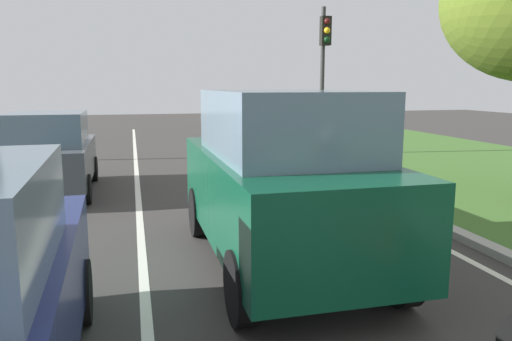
{
  "coord_description": "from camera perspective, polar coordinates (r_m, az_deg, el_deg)",
  "views": [
    {
      "loc": [
        -0.76,
        2.77,
        2.35
      ],
      "look_at": [
        0.85,
        9.24,
        1.2
      ],
      "focal_mm": 34.96,
      "sensor_mm": 36.0,
      "label": 1
    }
  ],
  "objects": [
    {
      "name": "lane_line_right_edge",
      "position": [
        12.28,
        7.11,
        -1.31
      ],
      "size": [
        0.12,
        32.0,
        0.01
      ],
      "primitive_type": "cube",
      "color": "silver",
      "rests_on": "ground"
    },
    {
      "name": "lane_line_center",
      "position": [
        11.48,
        -13.38,
        -2.28
      ],
      "size": [
        0.12,
        32.0,
        0.01
      ],
      "primitive_type": "cube",
      "color": "silver",
      "rests_on": "ground"
    },
    {
      "name": "car_suv_ahead",
      "position": [
        6.41,
        2.95,
        -0.88
      ],
      "size": [
        2.0,
        4.52,
        2.28
      ],
      "rotation": [
        0.0,
        0.0,
        0.01
      ],
      "color": "#0C472D",
      "rests_on": "ground"
    },
    {
      "name": "curb_right",
      "position": [
        12.45,
        9.27,
        -0.93
      ],
      "size": [
        0.24,
        48.0,
        0.12
      ],
      "primitive_type": "cube",
      "color": "#9E9B93",
      "rests_on": "ground"
    },
    {
      "name": "traffic_light_near_right",
      "position": [
        16.6,
        7.78,
        12.7
      ],
      "size": [
        0.32,
        0.5,
        4.81
      ],
      "color": "#2D2D2D",
      "rests_on": "ground"
    },
    {
      "name": "car_hatchback_far",
      "position": [
        11.62,
        -22.42,
        1.79
      ],
      "size": [
        1.77,
        3.72,
        1.78
      ],
      "rotation": [
        0.0,
        0.0,
        0.01
      ],
      "color": "#474C51",
      "rests_on": "ground"
    },
    {
      "name": "grass_verge_right",
      "position": [
        14.74,
        25.19,
        -0.2
      ],
      "size": [
        9.0,
        48.0,
        0.06
      ],
      "primitive_type": "cube",
      "color": "#3D6628",
      "rests_on": "ground"
    },
    {
      "name": "ground_plane",
      "position": [
        11.5,
        -9.89,
        -2.15
      ],
      "size": [
        60.0,
        60.0,
        0.0
      ],
      "primitive_type": "plane",
      "color": "#383533"
    }
  ]
}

